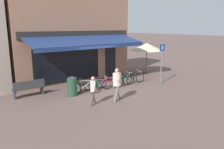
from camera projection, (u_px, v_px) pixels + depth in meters
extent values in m
plane|color=brown|center=(105.00, 90.00, 12.58)|extent=(160.00, 160.00, 0.00)
cube|color=#9E7056|center=(69.00, 33.00, 14.99)|extent=(8.16, 3.00, 6.35)
cube|color=black|center=(68.00, 65.00, 13.70)|extent=(4.49, 0.04, 2.20)
cube|color=black|center=(110.00, 62.00, 15.76)|extent=(0.90, 0.04, 2.10)
cube|color=#282623|center=(80.00, 34.00, 13.84)|extent=(7.75, 0.06, 0.44)
cube|color=navy|center=(88.00, 40.00, 13.17)|extent=(7.34, 1.97, 0.50)
cube|color=navy|center=(98.00, 47.00, 12.49)|extent=(7.34, 0.03, 0.20)
cylinder|color=#47494F|center=(109.00, 78.00, 13.03)|extent=(4.06, 0.04, 0.04)
cylinder|color=#47494F|center=(80.00, 89.00, 11.89)|extent=(0.04, 0.04, 0.55)
cylinder|color=#47494F|center=(133.00, 78.00, 14.29)|extent=(0.04, 0.04, 0.55)
torus|color=black|center=(95.00, 86.00, 12.02)|extent=(0.73, 0.40, 0.72)
cylinder|color=#9E9EA3|center=(95.00, 86.00, 12.02)|extent=(0.09, 0.09, 0.08)
torus|color=black|center=(75.00, 88.00, 11.70)|extent=(0.73, 0.40, 0.72)
cylinder|color=#9E9EA3|center=(75.00, 88.00, 11.70)|extent=(0.09, 0.09, 0.08)
cylinder|color=#BCB7B2|center=(88.00, 84.00, 11.89)|extent=(0.60, 0.20, 0.38)
cylinder|color=#BCB7B2|center=(87.00, 81.00, 11.86)|extent=(0.64, 0.27, 0.05)
cylinder|color=#BCB7B2|center=(81.00, 84.00, 11.79)|extent=(0.10, 0.13, 0.38)
cylinder|color=#BCB7B2|center=(79.00, 88.00, 11.76)|extent=(0.37, 0.17, 0.05)
cylinder|color=#BCB7B2|center=(78.00, 85.00, 11.73)|extent=(0.33, 0.09, 0.37)
cylinder|color=#BCB7B2|center=(94.00, 84.00, 11.99)|extent=(0.14, 0.14, 0.35)
cylinder|color=#9E9EA3|center=(80.00, 80.00, 11.76)|extent=(0.06, 0.06, 0.11)
cube|color=black|center=(80.00, 79.00, 11.75)|extent=(0.26, 0.19, 0.07)
cylinder|color=#9E9EA3|center=(93.00, 79.00, 11.96)|extent=(0.04, 0.05, 0.14)
cylinder|color=#9E9EA3|center=(93.00, 78.00, 11.95)|extent=(0.21, 0.49, 0.11)
torus|color=black|center=(107.00, 84.00, 12.67)|extent=(0.64, 0.35, 0.65)
cylinder|color=#9E9EA3|center=(107.00, 84.00, 12.67)|extent=(0.09, 0.09, 0.08)
torus|color=black|center=(89.00, 85.00, 12.40)|extent=(0.64, 0.35, 0.65)
cylinder|color=#9E9EA3|center=(89.00, 85.00, 12.40)|extent=(0.09, 0.09, 0.08)
cylinder|color=#892D7A|center=(101.00, 82.00, 12.53)|extent=(0.55, 0.30, 0.35)
cylinder|color=#892D7A|center=(100.00, 79.00, 12.47)|extent=(0.62, 0.29, 0.05)
cylinder|color=#892D7A|center=(95.00, 82.00, 12.44)|extent=(0.12, 0.04, 0.34)
cylinder|color=#892D7A|center=(92.00, 85.00, 12.45)|extent=(0.36, 0.18, 0.05)
cylinder|color=#892D7A|center=(92.00, 82.00, 12.39)|extent=(0.30, 0.19, 0.34)
cylinder|color=#892D7A|center=(106.00, 82.00, 12.61)|extent=(0.16, 0.06, 0.31)
cylinder|color=#9E9EA3|center=(94.00, 79.00, 12.36)|extent=(0.06, 0.03, 0.11)
cube|color=black|center=(94.00, 78.00, 12.34)|extent=(0.26, 0.19, 0.06)
cylinder|color=#9E9EA3|center=(105.00, 78.00, 12.53)|extent=(0.04, 0.05, 0.14)
cylinder|color=#9E9EA3|center=(105.00, 77.00, 12.51)|extent=(0.23, 0.49, 0.07)
torus|color=black|center=(119.00, 82.00, 13.11)|extent=(0.61, 0.35, 0.65)
cylinder|color=#9E9EA3|center=(119.00, 82.00, 13.11)|extent=(0.09, 0.09, 0.07)
torus|color=black|center=(101.00, 83.00, 12.91)|extent=(0.61, 0.35, 0.65)
cylinder|color=#9E9EA3|center=(101.00, 83.00, 12.91)|extent=(0.09, 0.09, 0.07)
cylinder|color=#B21E1E|center=(112.00, 80.00, 13.00)|extent=(0.55, 0.31, 0.35)
cylinder|color=#B21E1E|center=(112.00, 77.00, 12.95)|extent=(0.61, 0.33, 0.05)
cylinder|color=#B21E1E|center=(107.00, 80.00, 12.94)|extent=(0.12, 0.07, 0.34)
cylinder|color=#B21E1E|center=(104.00, 83.00, 12.95)|extent=(0.35, 0.20, 0.05)
cylinder|color=#B21E1E|center=(104.00, 80.00, 12.90)|extent=(0.30, 0.18, 0.34)
cylinder|color=#B21E1E|center=(118.00, 80.00, 13.07)|extent=(0.15, 0.09, 0.32)
cylinder|color=#9E9EA3|center=(106.00, 77.00, 12.87)|extent=(0.06, 0.04, 0.11)
cube|color=black|center=(106.00, 75.00, 12.85)|extent=(0.26, 0.20, 0.05)
cylinder|color=#9E9EA3|center=(117.00, 76.00, 13.00)|extent=(0.04, 0.04, 0.14)
cylinder|color=#9E9EA3|center=(117.00, 75.00, 12.98)|extent=(0.26, 0.47, 0.04)
torus|color=black|center=(130.00, 79.00, 13.74)|extent=(0.68, 0.09, 0.68)
cylinder|color=#9E9EA3|center=(130.00, 79.00, 13.74)|extent=(0.07, 0.06, 0.07)
torus|color=black|center=(119.00, 82.00, 13.08)|extent=(0.68, 0.09, 0.68)
cylinder|color=#9E9EA3|center=(119.00, 82.00, 13.08)|extent=(0.07, 0.06, 0.07)
cylinder|color=#23703D|center=(126.00, 78.00, 13.46)|extent=(0.56, 0.07, 0.36)
cylinder|color=#23703D|center=(126.00, 75.00, 13.39)|extent=(0.62, 0.08, 0.05)
cylinder|color=#23703D|center=(123.00, 79.00, 13.25)|extent=(0.11, 0.04, 0.36)
cylinder|color=#23703D|center=(121.00, 82.00, 13.20)|extent=(0.36, 0.06, 0.05)
cylinder|color=#23703D|center=(120.00, 79.00, 13.13)|extent=(0.31, 0.05, 0.35)
cylinder|color=#23703D|center=(130.00, 77.00, 13.67)|extent=(0.15, 0.04, 0.33)
cylinder|color=#9E9EA3|center=(122.00, 75.00, 13.17)|extent=(0.05, 0.03, 0.11)
cube|color=black|center=(122.00, 74.00, 13.14)|extent=(0.25, 0.12, 0.05)
cylinder|color=#9E9EA3|center=(129.00, 73.00, 13.58)|extent=(0.03, 0.03, 0.14)
cylinder|color=#9E9EA3|center=(129.00, 72.00, 13.57)|extent=(0.06, 0.52, 0.03)
torus|color=black|center=(140.00, 78.00, 14.20)|extent=(0.68, 0.15, 0.67)
cylinder|color=#9E9EA3|center=(140.00, 78.00, 14.20)|extent=(0.07, 0.07, 0.07)
torus|color=black|center=(127.00, 80.00, 13.62)|extent=(0.68, 0.15, 0.67)
cylinder|color=#9E9EA3|center=(127.00, 80.00, 13.62)|extent=(0.07, 0.07, 0.07)
cylinder|color=black|center=(135.00, 76.00, 13.94)|extent=(0.59, 0.11, 0.36)
cylinder|color=black|center=(135.00, 74.00, 13.87)|extent=(0.66, 0.08, 0.05)
cylinder|color=black|center=(131.00, 77.00, 13.76)|extent=(0.12, 0.06, 0.35)
cylinder|color=black|center=(129.00, 79.00, 13.72)|extent=(0.38, 0.06, 0.05)
cylinder|color=black|center=(129.00, 77.00, 13.65)|extent=(0.32, 0.09, 0.35)
cylinder|color=black|center=(140.00, 75.00, 14.12)|extent=(0.15, 0.05, 0.33)
cylinder|color=#9E9EA3|center=(131.00, 73.00, 13.67)|extent=(0.06, 0.03, 0.11)
cube|color=black|center=(131.00, 72.00, 13.64)|extent=(0.25, 0.12, 0.06)
cylinder|color=#9E9EA3|center=(139.00, 72.00, 14.03)|extent=(0.03, 0.04, 0.14)
cylinder|color=#9E9EA3|center=(139.00, 71.00, 14.01)|extent=(0.06, 0.52, 0.06)
cylinder|color=slate|center=(116.00, 94.00, 10.58)|extent=(0.36, 0.15, 0.81)
cylinder|color=slate|center=(117.00, 92.00, 10.89)|extent=(0.36, 0.15, 0.81)
cylinder|color=beige|center=(117.00, 79.00, 10.59)|extent=(0.44, 0.44, 0.61)
sphere|color=tan|center=(117.00, 71.00, 10.49)|extent=(0.20, 0.20, 0.20)
cylinder|color=beige|center=(116.00, 78.00, 10.83)|extent=(0.31, 0.18, 0.55)
cylinder|color=beige|center=(119.00, 78.00, 10.32)|extent=(0.26, 0.21, 0.29)
cylinder|color=tan|center=(118.00, 76.00, 10.30)|extent=(0.20, 0.23, 0.42)
cube|color=black|center=(118.00, 72.00, 10.31)|extent=(0.02, 0.07, 0.14)
cylinder|color=#47382D|center=(93.00, 99.00, 10.06)|extent=(0.28, 0.13, 0.67)
cylinder|color=#47382D|center=(94.00, 97.00, 10.29)|extent=(0.28, 0.13, 0.67)
cylinder|color=beige|center=(93.00, 86.00, 10.05)|extent=(0.30, 0.30, 0.51)
sphere|color=tan|center=(93.00, 78.00, 9.97)|extent=(0.17, 0.17, 0.17)
cylinder|color=beige|center=(92.00, 85.00, 10.20)|extent=(0.23, 0.15, 0.45)
cylinder|color=beige|center=(94.00, 87.00, 9.90)|extent=(0.23, 0.15, 0.45)
cube|color=#23663D|center=(96.00, 84.00, 10.18)|extent=(0.18, 0.24, 0.31)
cylinder|color=#23472D|center=(72.00, 87.00, 11.50)|extent=(0.51, 0.51, 0.96)
cone|color=#33353A|center=(72.00, 77.00, 11.38)|extent=(0.52, 0.52, 0.10)
cylinder|color=slate|center=(161.00, 64.00, 13.70)|extent=(0.07, 0.07, 2.59)
cube|color=#14429E|center=(162.00, 48.00, 13.47)|extent=(0.44, 0.02, 0.44)
cube|color=white|center=(162.00, 48.00, 13.46)|extent=(0.14, 0.01, 0.22)
cylinder|color=#4C3D2D|center=(146.00, 59.00, 16.82)|extent=(0.05, 0.05, 2.30)
cone|color=beige|center=(147.00, 47.00, 16.62)|extent=(2.48, 2.48, 0.56)
cylinder|color=#262628|center=(146.00, 73.00, 17.06)|extent=(0.44, 0.44, 0.06)
cube|color=#38383D|center=(28.00, 88.00, 11.41)|extent=(1.60, 0.45, 0.06)
cube|color=#38383D|center=(29.00, 85.00, 11.22)|extent=(1.60, 0.06, 0.40)
cube|color=#38383D|center=(14.00, 95.00, 11.03)|extent=(0.08, 0.35, 0.45)
cube|color=#38383D|center=(42.00, 90.00, 11.89)|extent=(0.08, 0.35, 0.45)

